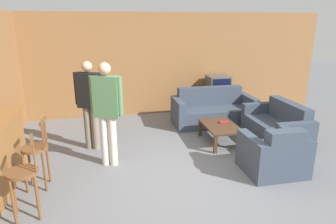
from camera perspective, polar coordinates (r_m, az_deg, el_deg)
name	(u,v)px	position (r m, az deg, el deg)	size (l,w,h in m)	color
ground_plane	(188,181)	(4.78, 3.86, -13.03)	(24.00, 24.00, 0.00)	slate
wall_back	(150,65)	(7.82, -3.43, 8.98)	(9.40, 0.08, 2.60)	olive
bar_chair_near	(24,178)	(4.13, -25.74, -11.18)	(0.45, 0.45, 1.05)	brown
bar_chair_mid	(36,153)	(4.77, -23.83, -7.16)	(0.39, 0.39, 1.05)	brown
couch_far	(213,111)	(7.28, 8.53, 0.15)	(1.92, 0.85, 0.85)	#384251
armchair_near	(274,155)	(5.18, 19.57, -7.79)	(0.93, 0.81, 0.82)	#384251
loveseat_right	(277,127)	(6.54, 20.06, -2.72)	(0.78, 1.54, 0.81)	#384251
coffee_table	(221,128)	(6.12, 10.00, -2.93)	(0.64, 1.00, 0.38)	#472D1E
tv_unit	(217,104)	(8.10, 9.32, 1.54)	(1.04, 0.49, 0.52)	black
tv	(218,85)	(7.97, 9.50, 5.05)	(0.55, 0.51, 0.50)	#4C4C4C
book_on_table	(224,122)	(6.25, 10.59, -1.90)	(0.19, 0.13, 0.03)	maroon
person_by_window	(90,101)	(5.77, -14.73, 2.11)	(0.53, 0.34, 1.69)	#756B5B
person_by_counter	(107,109)	(5.01, -11.57, 0.65)	(0.52, 0.29, 1.76)	silver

